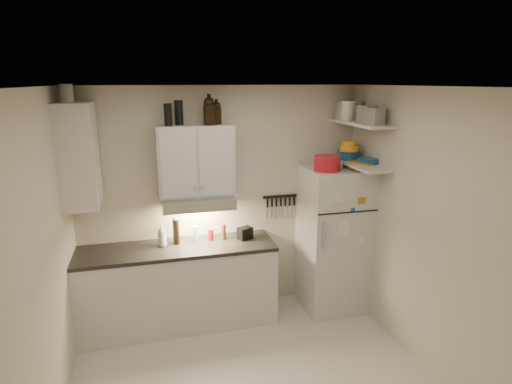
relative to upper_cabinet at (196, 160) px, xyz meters
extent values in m
cube|color=white|center=(0.30, -1.33, 0.78)|extent=(3.20, 3.00, 0.02)
cube|color=beige|center=(0.30, 0.18, -0.53)|extent=(3.20, 0.02, 2.60)
cube|color=beige|center=(-1.31, -1.33, -0.53)|extent=(0.02, 3.00, 2.60)
cube|color=beige|center=(1.91, -1.33, -0.53)|extent=(0.02, 3.00, 2.60)
cube|color=silver|center=(-0.25, -0.14, -1.39)|extent=(2.10, 0.60, 0.88)
cube|color=black|center=(-0.25, -0.14, -0.93)|extent=(2.10, 0.62, 0.04)
cube|color=silver|center=(0.00, 0.00, 0.00)|extent=(0.80, 0.33, 0.75)
cube|color=silver|center=(-1.14, -0.14, 0.12)|extent=(0.33, 0.55, 1.00)
cube|color=silver|center=(0.00, -0.06, -0.44)|extent=(0.76, 0.46, 0.12)
cube|color=silver|center=(1.55, -0.18, -0.98)|extent=(0.70, 0.68, 1.70)
cube|color=silver|center=(1.75, -0.31, 0.38)|extent=(0.30, 0.95, 0.03)
cube|color=silver|center=(1.75, -0.31, -0.07)|extent=(0.30, 0.95, 0.03)
cube|color=black|center=(1.00, 0.15, -0.51)|extent=(0.42, 0.02, 0.03)
cylinder|color=#AC141F|center=(1.38, -0.30, -0.04)|extent=(0.35, 0.35, 0.16)
cube|color=#AD7815|center=(1.79, -0.36, -0.08)|extent=(0.31, 0.34, 0.09)
cylinder|color=silver|center=(1.57, -0.23, -0.08)|extent=(0.07, 0.07, 0.09)
cylinder|color=silver|center=(1.74, -0.02, 0.50)|extent=(0.31, 0.31, 0.21)
cube|color=#AAAAAD|center=(1.81, -0.32, 0.48)|extent=(0.22, 0.21, 0.18)
cube|color=#AAAAAD|center=(1.74, -0.57, 0.47)|extent=(0.21, 0.21, 0.17)
cylinder|color=navy|center=(1.73, -0.09, 0.00)|extent=(0.27, 0.27, 0.11)
cylinder|color=orange|center=(1.70, -0.15, 0.09)|extent=(0.21, 0.21, 0.06)
cylinder|color=orange|center=(1.70, -0.15, 0.15)|extent=(0.17, 0.17, 0.05)
cylinder|color=navy|center=(1.82, -0.37, -0.02)|extent=(0.30, 0.30, 0.06)
cylinder|color=black|center=(-0.15, 0.03, 0.50)|extent=(0.11, 0.11, 0.25)
cylinder|color=black|center=(-0.27, -0.05, 0.49)|extent=(0.09, 0.09, 0.22)
cylinder|color=silver|center=(-1.18, -0.13, 0.71)|extent=(0.14, 0.14, 0.17)
imported|color=silver|center=(-0.40, -0.07, -0.76)|extent=(0.14, 0.14, 0.28)
cylinder|color=brown|center=(0.28, -0.03, -0.82)|extent=(0.06, 0.06, 0.18)
cylinder|color=#5A6B1A|center=(-0.25, -0.01, -0.76)|extent=(0.06, 0.06, 0.28)
cylinder|color=black|center=(-0.24, -0.05, -0.77)|extent=(0.06, 0.06, 0.27)
cylinder|color=silver|center=(-0.03, -0.02, -0.82)|extent=(0.07, 0.07, 0.18)
cylinder|color=#AC141F|center=(0.13, -0.02, -0.84)|extent=(0.08, 0.08, 0.13)
cube|color=black|center=(0.51, -0.08, -0.84)|extent=(0.19, 0.16, 0.13)
camera|label=1|loc=(-0.51, -4.49, 0.82)|focal=30.00mm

